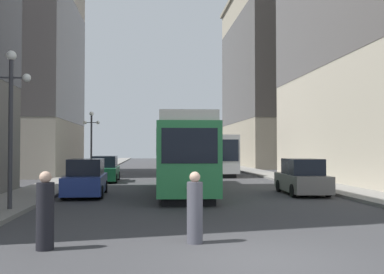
{
  "coord_description": "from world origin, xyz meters",
  "views": [
    {
      "loc": [
        -2.32,
        -8.99,
        2.31
      ],
      "look_at": [
        -0.13,
        13.58,
        2.93
      ],
      "focal_mm": 41.16,
      "sensor_mm": 36.0,
      "label": 1
    }
  ],
  "objects_px": {
    "lamp_post_left_near": "(11,105)",
    "parked_car_right_far": "(302,178)",
    "pedestrian_crossing_near": "(195,210)",
    "lamp_post_left_far": "(91,133)",
    "streetcar": "(184,153)",
    "parked_car_left_near": "(105,170)",
    "pedestrian_crossing_far": "(45,213)",
    "transit_bus": "(211,153)",
    "parked_car_left_mid": "(86,179)"
  },
  "relations": [
    {
      "from": "lamp_post_left_near",
      "to": "parked_car_right_far",
      "type": "bearing_deg",
      "value": 22.52
    },
    {
      "from": "pedestrian_crossing_near",
      "to": "lamp_post_left_far",
      "type": "xyz_separation_m",
      "value": [
        -6.14,
        28.06,
        2.9
      ]
    },
    {
      "from": "streetcar",
      "to": "pedestrian_crossing_near",
      "type": "bearing_deg",
      "value": -90.69
    },
    {
      "from": "lamp_post_left_near",
      "to": "parked_car_left_near",
      "type": "bearing_deg",
      "value": 82.86
    },
    {
      "from": "parked_car_right_far",
      "to": "pedestrian_crossing_far",
      "type": "relative_size",
      "value": 2.5
    },
    {
      "from": "parked_car_left_near",
      "to": "lamp_post_left_far",
      "type": "relative_size",
      "value": 0.92
    },
    {
      "from": "streetcar",
      "to": "lamp_post_left_far",
      "type": "xyz_separation_m",
      "value": [
        -6.92,
        14.72,
        1.61
      ]
    },
    {
      "from": "transit_bus",
      "to": "parked_car_left_mid",
      "type": "bearing_deg",
      "value": -117.72
    },
    {
      "from": "streetcar",
      "to": "parked_car_right_far",
      "type": "distance_m",
      "value": 6.44
    },
    {
      "from": "parked_car_right_far",
      "to": "lamp_post_left_far",
      "type": "height_order",
      "value": "lamp_post_left_far"
    },
    {
      "from": "parked_car_left_mid",
      "to": "parked_car_right_far",
      "type": "distance_m",
      "value": 10.89
    },
    {
      "from": "pedestrian_crossing_near",
      "to": "parked_car_right_far",
      "type": "bearing_deg",
      "value": 45.77
    },
    {
      "from": "lamp_post_left_far",
      "to": "transit_bus",
      "type": "bearing_deg",
      "value": 6.63
    },
    {
      "from": "transit_bus",
      "to": "streetcar",
      "type": "bearing_deg",
      "value": -104.83
    },
    {
      "from": "transit_bus",
      "to": "pedestrian_crossing_near",
      "type": "height_order",
      "value": "transit_bus"
    },
    {
      "from": "parked_car_left_near",
      "to": "pedestrian_crossing_far",
      "type": "relative_size",
      "value": 2.76
    },
    {
      "from": "parked_car_left_mid",
      "to": "pedestrian_crossing_far",
      "type": "xyz_separation_m",
      "value": [
        0.74,
        -11.78,
        -0.01
      ]
    },
    {
      "from": "lamp_post_left_far",
      "to": "parked_car_right_far",
      "type": "bearing_deg",
      "value": -53.13
    },
    {
      "from": "parked_car_right_far",
      "to": "transit_bus",
      "type": "bearing_deg",
      "value": -80.65
    },
    {
      "from": "transit_bus",
      "to": "parked_car_right_far",
      "type": "bearing_deg",
      "value": -85.0
    },
    {
      "from": "streetcar",
      "to": "parked_car_left_near",
      "type": "bearing_deg",
      "value": 126.31
    },
    {
      "from": "transit_bus",
      "to": "lamp_post_left_near",
      "type": "distance_m",
      "value": 25.96
    },
    {
      "from": "pedestrian_crossing_near",
      "to": "lamp_post_left_near",
      "type": "height_order",
      "value": "lamp_post_left_near"
    },
    {
      "from": "parked_car_left_mid",
      "to": "parked_car_left_near",
      "type": "bearing_deg",
      "value": 88.29
    },
    {
      "from": "parked_car_right_far",
      "to": "pedestrian_crossing_near",
      "type": "relative_size",
      "value": 2.57
    },
    {
      "from": "parked_car_left_near",
      "to": "pedestrian_crossing_near",
      "type": "relative_size",
      "value": 2.83
    },
    {
      "from": "parked_car_left_near",
      "to": "pedestrian_crossing_far",
      "type": "distance_m",
      "value": 21.25
    },
    {
      "from": "parked_car_left_mid",
      "to": "lamp_post_left_near",
      "type": "xyz_separation_m",
      "value": [
        -1.9,
        -5.7,
        3.07
      ]
    },
    {
      "from": "pedestrian_crossing_near",
      "to": "pedestrian_crossing_far",
      "type": "bearing_deg",
      "value": 172.91
    },
    {
      "from": "parked_car_right_far",
      "to": "pedestrian_crossing_near",
      "type": "distance_m",
      "value": 12.86
    },
    {
      "from": "lamp_post_left_near",
      "to": "lamp_post_left_far",
      "type": "distance_m",
      "value": 22.35
    },
    {
      "from": "parked_car_right_far",
      "to": "pedestrian_crossing_near",
      "type": "xyz_separation_m",
      "value": [
        -6.64,
        -11.01,
        -0.03
      ]
    },
    {
      "from": "streetcar",
      "to": "transit_bus",
      "type": "xyz_separation_m",
      "value": [
        3.76,
        15.96,
        -0.15
      ]
    },
    {
      "from": "parked_car_left_near",
      "to": "lamp_post_left_near",
      "type": "relative_size",
      "value": 0.86
    },
    {
      "from": "pedestrian_crossing_near",
      "to": "lamp_post_left_near",
      "type": "xyz_separation_m",
      "value": [
        -6.14,
        5.71,
        3.09
      ]
    },
    {
      "from": "parked_car_right_far",
      "to": "pedestrian_crossing_near",
      "type": "height_order",
      "value": "parked_car_right_far"
    },
    {
      "from": "parked_car_left_near",
      "to": "parked_car_left_mid",
      "type": "distance_m",
      "value": 9.45
    },
    {
      "from": "transit_bus",
      "to": "parked_car_left_mid",
      "type": "relative_size",
      "value": 2.58
    },
    {
      "from": "pedestrian_crossing_near",
      "to": "parked_car_left_near",
      "type": "bearing_deg",
      "value": 88.36
    },
    {
      "from": "parked_car_right_far",
      "to": "lamp_post_left_far",
      "type": "xyz_separation_m",
      "value": [
        -12.78,
        17.04,
        2.87
      ]
    },
    {
      "from": "pedestrian_crossing_far",
      "to": "lamp_post_left_near",
      "type": "bearing_deg",
      "value": 10.36
    },
    {
      "from": "parked_car_left_near",
      "to": "pedestrian_crossing_near",
      "type": "bearing_deg",
      "value": -79.27
    },
    {
      "from": "parked_car_right_far",
      "to": "lamp_post_left_far",
      "type": "relative_size",
      "value": 0.83
    },
    {
      "from": "streetcar",
      "to": "lamp_post_left_near",
      "type": "bearing_deg",
      "value": -129.56
    },
    {
      "from": "parked_car_left_mid",
      "to": "lamp_post_left_near",
      "type": "distance_m",
      "value": 6.75
    },
    {
      "from": "pedestrian_crossing_near",
      "to": "pedestrian_crossing_far",
      "type": "distance_m",
      "value": 3.52
    },
    {
      "from": "lamp_post_left_near",
      "to": "lamp_post_left_far",
      "type": "xyz_separation_m",
      "value": [
        0.0,
        22.34,
        -0.2
      ]
    },
    {
      "from": "streetcar",
      "to": "parked_car_left_mid",
      "type": "distance_m",
      "value": 5.52
    },
    {
      "from": "parked_car_left_mid",
      "to": "pedestrian_crossing_far",
      "type": "distance_m",
      "value": 11.81
    },
    {
      "from": "parked_car_left_near",
      "to": "parked_car_right_far",
      "type": "distance_m",
      "value": 14.68
    }
  ]
}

